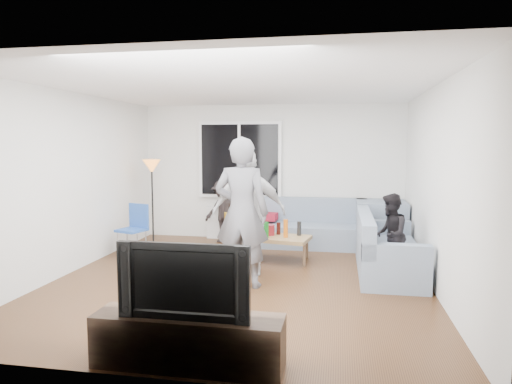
% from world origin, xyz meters
% --- Properties ---
extents(floor, '(5.00, 5.50, 0.04)m').
position_xyz_m(floor, '(0.00, 0.00, -0.02)').
color(floor, '#56351C').
rests_on(floor, ground).
extents(ceiling, '(5.00, 5.50, 0.04)m').
position_xyz_m(ceiling, '(0.00, 0.00, 2.62)').
color(ceiling, white).
rests_on(ceiling, ground).
extents(wall_back, '(5.00, 0.04, 2.60)m').
position_xyz_m(wall_back, '(0.00, 2.77, 1.30)').
color(wall_back, silver).
rests_on(wall_back, ground).
extents(wall_front, '(5.00, 0.04, 2.60)m').
position_xyz_m(wall_front, '(0.00, -2.77, 1.30)').
color(wall_front, silver).
rests_on(wall_front, ground).
extents(wall_left, '(0.04, 5.50, 2.60)m').
position_xyz_m(wall_left, '(-2.52, 0.00, 1.30)').
color(wall_left, silver).
rests_on(wall_left, ground).
extents(wall_right, '(0.04, 5.50, 2.60)m').
position_xyz_m(wall_right, '(2.52, 0.00, 1.30)').
color(wall_right, silver).
rests_on(wall_right, ground).
extents(window_frame, '(1.62, 0.06, 1.47)m').
position_xyz_m(window_frame, '(-0.60, 2.69, 1.55)').
color(window_frame, white).
rests_on(window_frame, wall_back).
extents(window_glass, '(1.50, 0.02, 1.35)m').
position_xyz_m(window_glass, '(-0.60, 2.65, 1.55)').
color(window_glass, black).
rests_on(window_glass, window_frame).
extents(window_mullion, '(0.05, 0.03, 1.35)m').
position_xyz_m(window_mullion, '(-0.60, 2.64, 1.55)').
color(window_mullion, white).
rests_on(window_mullion, window_frame).
extents(radiator, '(1.30, 0.12, 0.62)m').
position_xyz_m(radiator, '(-0.60, 2.65, 0.31)').
color(radiator, silver).
rests_on(radiator, floor).
extents(potted_plant, '(0.18, 0.15, 0.33)m').
position_xyz_m(potted_plant, '(-0.24, 2.62, 0.78)').
color(potted_plant, '#2C6227').
rests_on(potted_plant, radiator).
extents(vase, '(0.23, 0.23, 0.19)m').
position_xyz_m(vase, '(-0.87, 2.62, 0.71)').
color(vase, white).
rests_on(vase, radiator).
extents(sofa_back_section, '(2.30, 0.85, 0.85)m').
position_xyz_m(sofa_back_section, '(0.66, 2.27, 0.42)').
color(sofa_back_section, slate).
rests_on(sofa_back_section, floor).
extents(sofa_right_section, '(2.00, 0.85, 0.85)m').
position_xyz_m(sofa_right_section, '(2.02, 0.70, 0.42)').
color(sofa_right_section, slate).
rests_on(sofa_right_section, floor).
extents(sofa_corner, '(0.85, 0.85, 0.85)m').
position_xyz_m(sofa_corner, '(2.04, 2.27, 0.42)').
color(sofa_corner, slate).
rests_on(sofa_corner, floor).
extents(cushion_yellow, '(0.48, 0.45, 0.14)m').
position_xyz_m(cushion_yellow, '(-0.59, 2.25, 0.51)').
color(cushion_yellow, '#B9861B').
rests_on(cushion_yellow, sofa_back_section).
extents(cushion_red, '(0.38, 0.33, 0.13)m').
position_xyz_m(cushion_red, '(-0.01, 2.33, 0.51)').
color(cushion_red, maroon).
rests_on(cushion_red, sofa_back_section).
extents(coffee_table, '(1.19, 0.78, 0.40)m').
position_xyz_m(coffee_table, '(0.30, 1.09, 0.20)').
color(coffee_table, '#9B734B').
rests_on(coffee_table, floor).
extents(pitcher, '(0.17, 0.17, 0.17)m').
position_xyz_m(pitcher, '(0.21, 1.15, 0.49)').
color(pitcher, maroon).
rests_on(pitcher, coffee_table).
extents(side_chair, '(0.50, 0.50, 0.86)m').
position_xyz_m(side_chair, '(-2.05, 0.96, 0.43)').
color(side_chair, '#244D9F').
rests_on(side_chair, floor).
extents(floor_lamp, '(0.32, 0.32, 1.56)m').
position_xyz_m(floor_lamp, '(-2.05, 1.84, 0.78)').
color(floor_lamp, orange).
rests_on(floor_lamp, floor).
extents(player_left, '(0.73, 0.49, 1.95)m').
position_xyz_m(player_left, '(0.07, -0.27, 0.97)').
color(player_left, '#525258').
rests_on(player_left, floor).
extents(player_right, '(1.12, 0.71, 1.78)m').
position_xyz_m(player_right, '(0.06, 0.27, 0.89)').
color(player_right, silver).
rests_on(player_right, floor).
extents(spectator_right, '(0.51, 0.62, 1.17)m').
position_xyz_m(spectator_right, '(2.02, 0.57, 0.58)').
color(spectator_right, black).
rests_on(spectator_right, floor).
extents(spectator_back, '(0.86, 0.66, 1.18)m').
position_xyz_m(spectator_back, '(-0.84, 2.30, 0.59)').
color(spectator_back, black).
rests_on(spectator_back, floor).
extents(tv_console, '(1.60, 0.40, 0.44)m').
position_xyz_m(tv_console, '(0.09, -2.50, 0.22)').
color(tv_console, '#37291B').
rests_on(tv_console, floor).
extents(television, '(1.10, 0.14, 0.63)m').
position_xyz_m(television, '(0.09, -2.50, 0.76)').
color(television, black).
rests_on(television, tv_console).
extents(bottle_d, '(0.07, 0.07, 0.29)m').
position_xyz_m(bottle_d, '(0.49, 1.02, 0.54)').
color(bottle_d, orange).
rests_on(bottle_d, coffee_table).
extents(bottle_b, '(0.08, 0.08, 0.25)m').
position_xyz_m(bottle_b, '(0.20, 0.94, 0.52)').
color(bottle_b, '#167A21').
rests_on(bottle_b, coffee_table).
extents(bottle_e, '(0.07, 0.07, 0.23)m').
position_xyz_m(bottle_e, '(0.69, 1.21, 0.51)').
color(bottle_e, black).
rests_on(bottle_e, coffee_table).
extents(bottle_c, '(0.07, 0.07, 0.20)m').
position_xyz_m(bottle_c, '(0.35, 1.24, 0.50)').
color(bottle_c, black).
rests_on(bottle_c, coffee_table).
extents(bottle_a, '(0.07, 0.07, 0.20)m').
position_xyz_m(bottle_a, '(0.04, 1.18, 0.50)').
color(bottle_a, orange).
rests_on(bottle_a, coffee_table).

